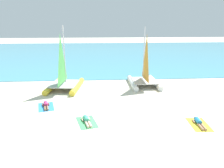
{
  "coord_description": "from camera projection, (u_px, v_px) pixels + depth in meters",
  "views": [
    {
      "loc": [
        -1.18,
        -12.87,
        6.27
      ],
      "look_at": [
        0.0,
        4.66,
        1.2
      ],
      "focal_mm": 35.77,
      "sensor_mm": 36.0,
      "label": 1
    }
  ],
  "objects": [
    {
      "name": "towel_left",
      "position": [
        46.0,
        107.0,
        16.67
      ],
      "size": [
        1.54,
        2.11,
        0.01
      ],
      "primitive_type": "cube",
      "rotation": [
        0.0,
        0.0,
        0.25
      ],
      "color": "#338CD8",
      "rests_on": "ground"
    },
    {
      "name": "sailboat_yellow",
      "position": [
        64.0,
        80.0,
        20.72
      ],
      "size": [
        3.38,
        4.78,
        5.82
      ],
      "rotation": [
        0.0,
        0.0,
        -0.13
      ],
      "color": "yellow",
      "rests_on": "ground"
    },
    {
      "name": "sunbather_left",
      "position": [
        46.0,
        105.0,
        16.7
      ],
      "size": [
        0.77,
        1.55,
        0.3
      ],
      "rotation": [
        0.0,
        0.0,
        0.25
      ],
      "color": "#D83372",
      "rests_on": "towel_left"
    },
    {
      "name": "sunbather_right",
      "position": [
        199.0,
        122.0,
        13.88
      ],
      "size": [
        0.57,
        1.57,
        0.3
      ],
      "rotation": [
        0.0,
        0.0,
        -0.06
      ],
      "color": "#268CCC",
      "rests_on": "towel_right"
    },
    {
      "name": "ocean_water",
      "position": [
        103.0,
        53.0,
        43.24
      ],
      "size": [
        120.0,
        40.0,
        0.05
      ],
      "primitive_type": "cube",
      "color": "#4C9EB7",
      "rests_on": "ground"
    },
    {
      "name": "towel_middle",
      "position": [
        87.0,
        122.0,
        14.16
      ],
      "size": [
        1.54,
        2.12,
        0.01
      ],
      "primitive_type": "cube",
      "rotation": [
        0.0,
        0.0,
        0.25
      ],
      "color": "#4CB266",
      "rests_on": "ground"
    },
    {
      "name": "towel_right",
      "position": [
        199.0,
        125.0,
        13.85
      ],
      "size": [
        1.21,
        1.96,
        0.01
      ],
      "primitive_type": "cube",
      "rotation": [
        0.0,
        0.0,
        -0.06
      ],
      "color": "yellow",
      "rests_on": "ground"
    },
    {
      "name": "ground_plane",
      "position": [
        109.0,
        81.0,
        23.74
      ],
      "size": [
        120.0,
        120.0,
        0.0
      ],
      "primitive_type": "plane",
      "color": "beige"
    },
    {
      "name": "sunbather_middle",
      "position": [
        87.0,
        120.0,
        14.18
      ],
      "size": [
        0.77,
        1.55,
        0.3
      ],
      "rotation": [
        0.0,
        0.0,
        0.25
      ],
      "color": "#3FB28C",
      "rests_on": "towel_middle"
    },
    {
      "name": "sailboat_white",
      "position": [
        144.0,
        77.0,
        21.88
      ],
      "size": [
        2.79,
        4.35,
        5.67
      ],
      "rotation": [
        0.0,
        0.0,
        -0.0
      ],
      "color": "white",
      "rests_on": "ground"
    }
  ]
}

